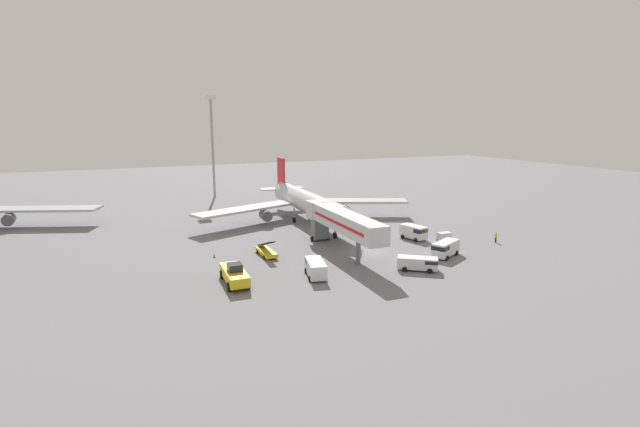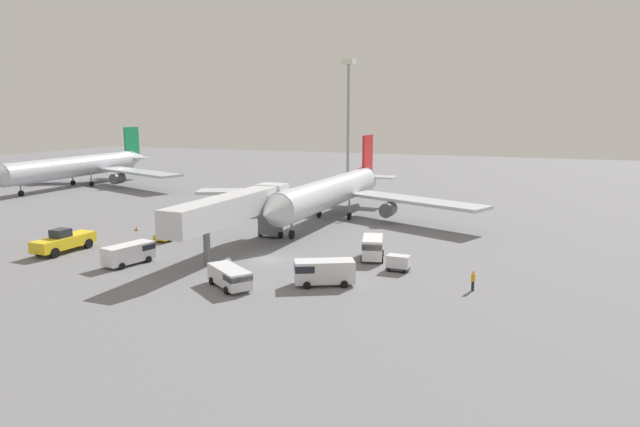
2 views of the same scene
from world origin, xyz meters
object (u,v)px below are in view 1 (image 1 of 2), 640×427
Objects in this scene: pushback_tug at (235,274)px; baggage_cart_far_left at (444,237)px; apron_light_mast at (212,127)px; service_van_mid_center at (445,248)px; jet_bridge at (340,221)px; service_van_far_center at (419,263)px; service_van_rear_right at (414,232)px; belt_loader_truck at (266,251)px; safety_cone_alpha at (214,255)px; airplane_at_gate at (306,202)px; service_van_outer_left at (315,267)px; ground_crew_worker_foreground at (496,237)px.

pushback_tug is 37.03m from baggage_cart_far_left.
apron_light_mast is at bearing 112.44° from baggage_cart_far_left.
baggage_cart_far_left is (5.35, 6.89, -0.42)m from service_van_mid_center.
service_van_far_center is at bearing -64.10° from jet_bridge.
baggage_cart_far_left is (3.58, -3.41, -0.46)m from service_van_rear_right.
service_van_far_center is (16.61, -14.94, 0.32)m from belt_loader_truck.
belt_loader_truck is 0.98× the size of service_van_mid_center.
safety_cone_alpha is at bearing 163.95° from jet_bridge.
service_van_outer_left is (-11.26, -30.53, -2.87)m from airplane_at_gate.
pushback_tug reaches higher than service_van_outer_left.
service_van_mid_center is at bearing 0.88° from service_van_outer_left.
baggage_cart_far_left is at bearing -10.30° from safety_cone_alpha.
pushback_tug is at bearing -164.54° from service_van_rear_right.
jet_bridge is 26.94m from ground_crew_worker_foreground.
jet_bridge is 4.49× the size of service_van_rear_right.
service_van_outer_left is 0.22× the size of apron_light_mast.
service_van_far_center is at bearing -123.09° from service_van_rear_right.
pushback_tug is 3.34× the size of baggage_cart_far_left.
pushback_tug is at bearing -158.26° from jet_bridge.
belt_loader_truck is 0.22× the size of apron_light_mast.
apron_light_mast is at bearing 96.42° from jet_bridge.
apron_light_mast is (11.28, 66.99, 16.69)m from pushback_tug.
airplane_at_gate is 2.01× the size of jet_bridge.
service_van_rear_right is (25.75, -0.91, 0.60)m from belt_loader_truck.
belt_loader_truck is 37.75m from ground_crew_worker_foreground.
jet_bridge reaches higher than service_van_mid_center.
jet_bridge reaches higher than service_van_rear_right.
service_van_far_center is at bearing -41.97° from belt_loader_truck.
ground_crew_worker_foreground is at bearing -12.41° from belt_loader_truck.
pushback_tug is 12.40m from safety_cone_alpha.
belt_loader_truck reaches higher than pushback_tug.
ground_crew_worker_foreground is at bearing -32.91° from service_van_rear_right.
service_van_far_center is at bearing -11.60° from pushback_tug.
service_van_far_center is at bearing -13.98° from service_van_outer_left.
belt_loader_truck reaches higher than safety_cone_alpha.
airplane_at_gate is 7.78× the size of service_van_mid_center.
service_van_rear_right is at bearing 56.91° from service_van_far_center.
airplane_at_gate is at bearing 80.94° from jet_bridge.
service_van_mid_center is 8.73m from baggage_cart_far_left.
service_van_mid_center is 21.01m from service_van_outer_left.
airplane_at_gate is 24.91× the size of ground_crew_worker_foreground.
service_van_mid_center is at bearing -73.68° from apron_light_mast.
airplane_at_gate is 32.67m from service_van_outer_left.
service_van_far_center is at bearing -35.85° from safety_cone_alpha.
ground_crew_worker_foreground is at bearing -26.62° from baggage_cart_far_left.
service_van_mid_center reaches higher than baggage_cart_far_left.
service_van_far_center is 16.74m from service_van_rear_right.
ground_crew_worker_foreground is at bearing 18.64° from service_van_far_center.
belt_loader_truck reaches higher than baggage_cart_far_left.
pushback_tug is 11.98× the size of safety_cone_alpha.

